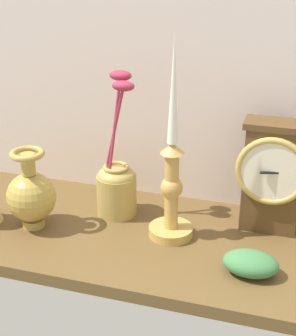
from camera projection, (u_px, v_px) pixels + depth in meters
ground_plane at (157, 241)px, 103.64cm from camera, size 100.00×36.00×2.40cm
back_wall at (185, 48)px, 106.22cm from camera, size 120.00×2.00×65.00cm
mantel_clock at (272, 175)px, 100.98cm from camera, size 13.43×7.61×22.00cm
candlestick_tall_center at (172, 181)px, 98.83cm from camera, size 8.53×8.53×38.87cm
brass_vase_bulbous at (31, 195)px, 103.84cm from camera, size 9.69×9.69×16.09cm
brass_vase_jar at (117, 182)px, 108.65cm from camera, size 8.25×8.14×29.72cm
ivy_sprig at (251, 263)px, 90.86cm from camera, size 9.58×6.70×4.14cm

